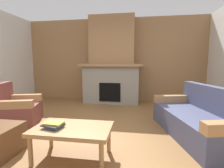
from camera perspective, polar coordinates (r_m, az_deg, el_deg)
ground at (r=3.00m, az=-8.29°, el=-17.50°), size 9.00×9.00×0.00m
wall_back_wood_panel at (r=5.66m, az=0.52°, el=8.22°), size 6.00×0.12×2.70m
fireplace at (r=5.29m, az=-0.08°, el=6.27°), size 1.90×0.82×2.70m
couch at (r=3.27m, az=27.50°, el=-10.79°), size 1.26×1.95×0.85m
armchair at (r=4.00m, az=-29.98°, el=-7.61°), size 0.95×0.95×0.85m
coffee_table at (r=2.30m, az=-13.50°, el=-15.40°), size 1.00×0.60×0.43m
book_stack_near_edge at (r=2.32m, az=-19.28°, el=-13.06°), size 0.28×0.27×0.07m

